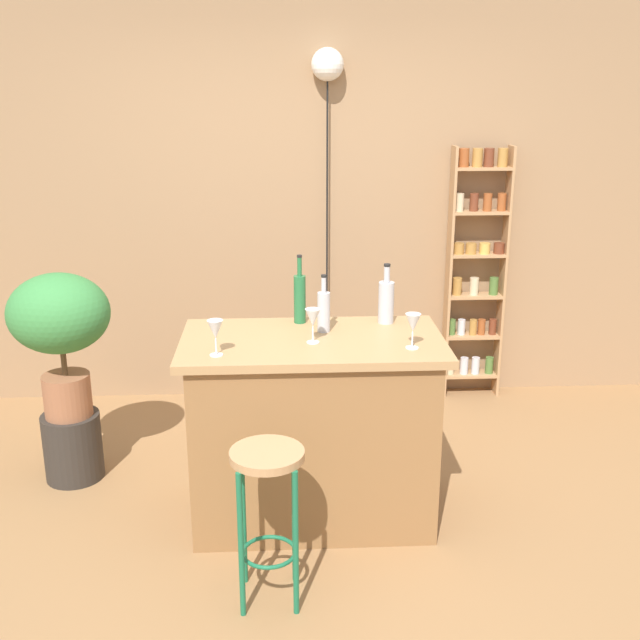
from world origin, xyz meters
TOP-DOWN VIEW (x-y plane):
  - ground at (0.00, 0.00)m, footprint 12.00×12.00m
  - back_wall at (0.00, 1.95)m, footprint 6.40×0.10m
  - kitchen_counter at (0.00, 0.30)m, footprint 1.25×0.69m
  - bar_stool at (-0.21, -0.35)m, footprint 0.31×0.31m
  - spice_shelf at (1.17, 1.81)m, footprint 0.39×0.14m
  - plant_stool at (-1.31, 0.75)m, footprint 0.32×0.32m
  - potted_plant at (-1.31, 0.75)m, footprint 0.53×0.48m
  - bottle_wine_red at (0.06, 0.41)m, footprint 0.06×0.06m
  - bottle_spirits_clear at (-0.05, 0.56)m, footprint 0.06×0.06m
  - bottle_soda_blue at (0.38, 0.53)m, footprint 0.08×0.08m
  - wine_glass_left at (-0.44, 0.09)m, footprint 0.07×0.07m
  - wine_glass_center at (0.45, 0.14)m, footprint 0.07×0.07m
  - wine_glass_right at (0.00, 0.24)m, footprint 0.07×0.07m
  - pendant_globe_light at (0.17, 1.84)m, footprint 0.20×0.20m

SIDE VIEW (x-z plane):
  - ground at x=0.00m, z-range 0.00..0.00m
  - plant_stool at x=-1.31m, z-range 0.00..0.38m
  - kitchen_counter at x=0.00m, z-range 0.00..0.95m
  - bar_stool at x=-0.21m, z-range 0.16..0.85m
  - potted_plant at x=-1.31m, z-range 0.50..1.29m
  - spice_shelf at x=1.17m, z-range 0.05..1.76m
  - bottle_wine_red at x=0.06m, z-range 0.91..1.19m
  - bottle_soda_blue at x=0.38m, z-range 0.91..1.21m
  - wine_glass_left at x=-0.44m, z-range 0.98..1.14m
  - wine_glass_center at x=0.45m, z-range 0.98..1.14m
  - wine_glass_right at x=0.00m, z-range 0.98..1.14m
  - bottle_spirits_clear at x=-0.05m, z-range 0.90..1.25m
  - back_wall at x=0.00m, z-range 0.00..2.80m
  - pendant_globe_light at x=0.17m, z-range 1.01..3.33m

